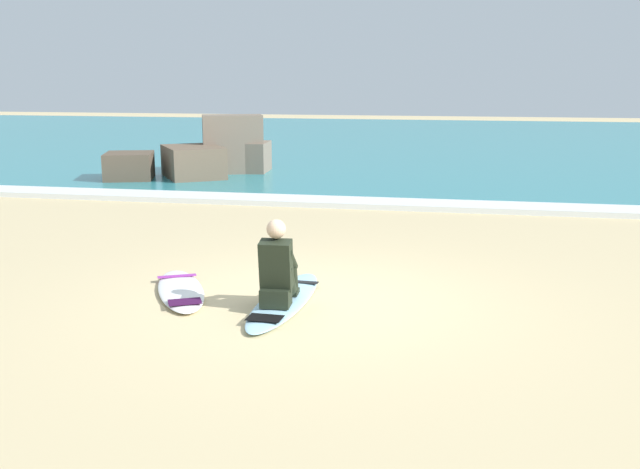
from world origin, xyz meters
name	(u,v)px	position (x,y,z in m)	size (l,w,h in m)	color
ground_plane	(317,301)	(0.00, 0.00, 0.00)	(80.00, 80.00, 0.00)	#CCB584
sea	(421,143)	(0.00, 20.02, 0.05)	(80.00, 28.00, 0.10)	teal
breaking_foam	(380,204)	(0.00, 6.32, 0.06)	(80.00, 0.90, 0.11)	white
surfboard_main	(284,300)	(-0.35, -0.15, 0.04)	(0.60, 2.34, 0.08)	#9ED1E5
surfer_seated	(278,271)	(-0.37, -0.37, 0.44)	(0.39, 0.72, 0.95)	black
surfboard_spare_near	(181,290)	(-1.66, -0.01, 0.04)	(1.28, 1.87, 0.08)	white
rock_outcrop_distant	(208,157)	(-4.70, 9.49, 0.53)	(3.66, 3.26, 1.56)	#756656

